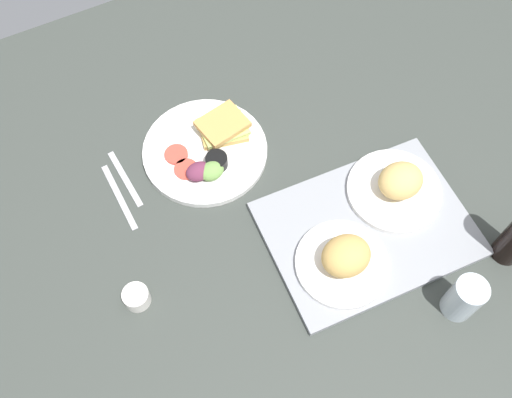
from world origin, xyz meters
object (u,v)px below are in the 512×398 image
object	(u,v)px
bread_plate_near	(397,186)
knife	(119,197)
serving_tray	(368,229)
plate_with_salad	(208,149)
espresso_cup	(137,297)
bread_plate_far	(344,259)
fork	(125,178)
drinking_glass	(464,298)

from	to	relation	value
bread_plate_near	knife	world-z (taller)	bread_plate_near
bread_plate_near	serving_tray	bearing A→B (deg)	25.64
plate_with_salad	espresso_cup	size ratio (longest dim) A/B	5.39
espresso_cup	knife	bearing A→B (deg)	-101.86
bread_plate_near	bread_plate_far	world-z (taller)	bread_plate_far
plate_with_salad	espresso_cup	distance (cm)	39.53
espresso_cup	fork	xyz separation A→B (cm)	(-8.31, -29.30, -1.75)
serving_tray	knife	distance (cm)	57.71
serving_tray	plate_with_salad	bearing A→B (deg)	-56.59
drinking_glass	fork	xyz separation A→B (cm)	(50.95, -61.33, -5.49)
fork	knife	distance (cm)	5.00
drinking_glass	bread_plate_near	bearing A→B (deg)	-96.49
serving_tray	bread_plate_far	xyz separation A→B (cm)	(9.86, 5.05, 3.92)
bread_plate_far	espresso_cup	size ratio (longest dim) A/B	3.64
plate_with_salad	knife	distance (cm)	23.74
espresso_cup	knife	xyz separation A→B (cm)	(-5.31, -25.30, -1.75)
plate_with_salad	bread_plate_far	bearing A→B (deg)	108.37
plate_with_salad	drinking_glass	size ratio (longest dim) A/B	2.62
serving_tray	espresso_cup	bearing A→B (deg)	-9.07
bread_plate_far	drinking_glass	xyz separation A→B (cm)	(-16.92, 18.64, 1.02)
plate_with_salad	drinking_glass	xyz separation A→B (cm)	(-30.30, 58.92, 4.10)
knife	fork	bearing A→B (deg)	141.52
plate_with_salad	bread_plate_near	bearing A→B (deg)	137.94
plate_with_salad	knife	size ratio (longest dim) A/B	1.59
knife	drinking_glass	bearing A→B (deg)	41.65
drinking_glass	knife	bearing A→B (deg)	-46.74
knife	espresso_cup	bearing A→B (deg)	-13.47
bread_plate_far	bread_plate_near	bearing A→B (deg)	-153.63
serving_tray	plate_with_salad	xyz separation A→B (cm)	(23.24, -35.23, 0.84)
plate_with_salad	espresso_cup	bearing A→B (deg)	42.88
bread_plate_near	drinking_glass	distance (cm)	28.86
bread_plate_near	espresso_cup	world-z (taller)	bread_plate_near
bread_plate_far	plate_with_salad	world-z (taller)	bread_plate_far
serving_tray	bread_plate_near	size ratio (longest dim) A/B	2.07
bread_plate_far	knife	bearing A→B (deg)	-46.26
espresso_cup	bread_plate_near	bearing A→B (deg)	176.90
serving_tray	espresso_cup	distance (cm)	52.87
serving_tray	espresso_cup	xyz separation A→B (cm)	(52.20, -8.34, 1.20)
plate_with_salad	serving_tray	bearing A→B (deg)	123.41
fork	plate_with_salad	bearing A→B (deg)	79.53
knife	serving_tray	bearing A→B (deg)	52.74
serving_tray	knife	world-z (taller)	serving_tray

